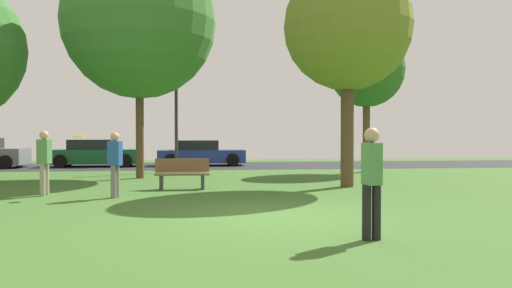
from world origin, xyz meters
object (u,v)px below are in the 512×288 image
Objects in this scene: oak_tree_left at (367,70)px; person_thrower at (44,160)px; street_lamp_post at (176,120)px; parked_car_blue at (201,154)px; person_bystander at (372,178)px; frisbee_disc at (79,136)px; parked_car_green at (95,154)px; oak_tree_right at (139,22)px; person_catcher at (115,162)px; park_bench at (182,174)px; maple_tree_far at (348,27)px.

oak_tree_left reaches higher than person_thrower.
parked_car_blue is at bearing 75.07° from street_lamp_post.
frisbee_disc is at bearing 39.60° from person_bystander.
oak_tree_left is 13.64m from person_thrower.
parked_car_green is (-12.26, 5.17, -3.74)m from oak_tree_left.
parked_car_green is at bearing 18.86° from person_bystander.
person_thrower is (-1.93, -5.08, -4.77)m from oak_tree_right.
park_bench is (1.65, 1.86, -0.46)m from person_catcher.
maple_tree_far is at bearing 27.84° from person_thrower.
maple_tree_far reaches higher than person_catcher.
oak_tree_left is 3.75× the size of park_bench.
person_bystander is (-1.96, -7.64, -3.95)m from maple_tree_far.
person_thrower is 1.08× the size of park_bench.
maple_tree_far is 4.32× the size of park_bench.
maple_tree_far is 0.81× the size of oak_tree_right.
maple_tree_far is at bearing -68.23° from parked_car_blue.
person_bystander is at bearing 112.25° from park_bench.
street_lamp_post is (-1.08, -4.06, 1.65)m from parked_car_blue.
person_thrower is at bearing 160.43° from frisbee_disc.
oak_tree_left is 3.49× the size of person_thrower.
frisbee_disc is (-0.96, -5.42, -4.15)m from oak_tree_right.
person_bystander reaches higher than park_bench.
oak_tree_right reaches higher than oak_tree_left.
parked_car_green reaches higher than parked_car_blue.
person_thrower is (-11.22, -6.98, -3.41)m from oak_tree_left.
street_lamp_post reaches higher than person_thrower.
frisbee_disc reaches higher than park_bench.
park_bench is (-3.09, 7.56, -0.50)m from person_bystander.
parked_car_green is at bearing -178.62° from parked_car_blue.
person_thrower is (-8.62, -1.25, -3.96)m from maple_tree_far.
oak_tree_right is 6.75m from park_bench.
oak_tree_left is 12.90m from frisbee_disc.
park_bench is at bearing -179.09° from maple_tree_far.
maple_tree_far is at bearing -48.46° from parked_car_green.
person_thrower is 0.39× the size of parked_car_green.
person_bystander is at bearing -104.36° from maple_tree_far.
person_catcher is 2.52m from park_bench.
person_catcher is at bearing 48.47° from park_bench.
oak_tree_right reaches higher than person_thrower.
person_thrower reaches higher than parked_car_blue.
park_bench is at bearing -67.13° from oak_tree_right.
park_bench is 7.28m from street_lamp_post.
maple_tree_far reaches higher than street_lamp_post.
person_thrower is at bearing -108.95° from parked_car_blue.
person_catcher is at bearing -19.57° from frisbee_disc.
park_bench is (1.65, -3.90, -5.26)m from oak_tree_right.
street_lamp_post reaches higher than person_bystander.
person_bystander reaches higher than parked_car_blue.
oak_tree_left reaches higher than frisbee_disc.
parked_car_green is 0.97× the size of street_lamp_post.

